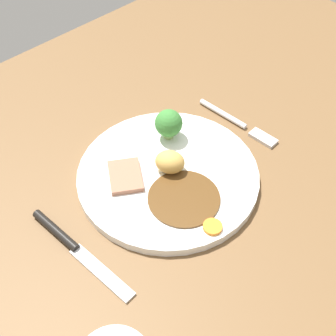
# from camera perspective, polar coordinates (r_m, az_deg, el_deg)

# --- Properties ---
(dining_table) EXTENTS (1.20, 0.84, 0.04)m
(dining_table) POSITION_cam_1_polar(r_m,az_deg,el_deg) (0.72, 0.98, -0.79)
(dining_table) COLOR brown
(dining_table) RESTS_ON ground
(dinner_plate) EXTENTS (0.27, 0.27, 0.01)m
(dinner_plate) POSITION_cam_1_polar(r_m,az_deg,el_deg) (0.69, -0.00, -0.95)
(dinner_plate) COLOR white
(dinner_plate) RESTS_ON dining_table
(gravy_pool) EXTENTS (0.10, 0.10, 0.00)m
(gravy_pool) POSITION_cam_1_polar(r_m,az_deg,el_deg) (0.65, 1.95, -3.70)
(gravy_pool) COLOR #563819
(gravy_pool) RESTS_ON dinner_plate
(meat_slice_main) EXTENTS (0.07, 0.08, 0.01)m
(meat_slice_main) POSITION_cam_1_polar(r_m,az_deg,el_deg) (0.67, -5.23, -0.98)
(meat_slice_main) COLOR #9E664C
(meat_slice_main) RESTS_ON dinner_plate
(roast_potato_left) EXTENTS (0.05, 0.06, 0.03)m
(roast_potato_left) POSITION_cam_1_polar(r_m,az_deg,el_deg) (0.67, 0.23, 0.74)
(roast_potato_left) COLOR tan
(roast_potato_left) RESTS_ON dinner_plate
(carrot_coin_front) EXTENTS (0.03, 0.03, 0.01)m
(carrot_coin_front) POSITION_cam_1_polar(r_m,az_deg,el_deg) (0.62, 5.46, -7.15)
(carrot_coin_front) COLOR orange
(carrot_coin_front) RESTS_ON dinner_plate
(broccoli_floret) EXTENTS (0.04, 0.04, 0.05)m
(broccoli_floret) POSITION_cam_1_polar(r_m,az_deg,el_deg) (0.71, 0.08, 5.44)
(broccoli_floret) COLOR #8CB766
(broccoli_floret) RESTS_ON dinner_plate
(fork) EXTENTS (0.02, 0.15, 0.01)m
(fork) POSITION_cam_1_polar(r_m,az_deg,el_deg) (0.78, 8.64, 5.40)
(fork) COLOR silver
(fork) RESTS_ON dining_table
(knife) EXTENTS (0.03, 0.19, 0.01)m
(knife) POSITION_cam_1_polar(r_m,az_deg,el_deg) (0.63, -11.62, -9.22)
(knife) COLOR black
(knife) RESTS_ON dining_table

